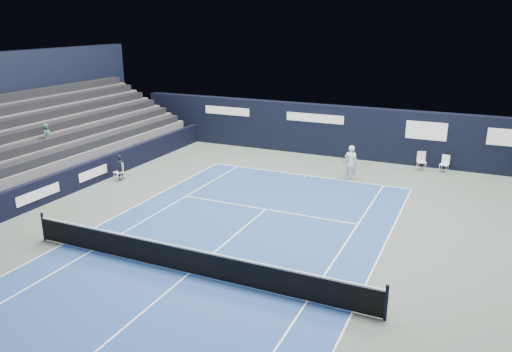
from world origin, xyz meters
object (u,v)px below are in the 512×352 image
at_px(line_judge_chair, 120,170).
at_px(tennis_player, 351,162).
at_px(folding_chair_back_a, 421,158).
at_px(tennis_net, 188,260).
at_px(folding_chair_back_b, 445,163).

bearing_deg(line_judge_chair, tennis_player, 43.06).
bearing_deg(folding_chair_back_a, tennis_net, -127.24).
xyz_separation_m(folding_chair_back_a, line_judge_chair, (-14.05, -8.43, -0.15)).
bearing_deg(folding_chair_back_a, tennis_player, -151.28).
relative_size(folding_chair_back_b, line_judge_chair, 1.01).
bearing_deg(folding_chair_back_a, folding_chair_back_b, -15.61).
bearing_deg(tennis_player, folding_chair_back_a, 46.66).
distance_m(folding_chair_back_a, tennis_net, 16.49).
bearing_deg(line_judge_chair, folding_chair_back_b, 47.02).
distance_m(folding_chair_back_b, line_judge_chair, 17.49).
xyz_separation_m(folding_chair_back_b, tennis_net, (-6.69, -15.61, -0.04)).
height_order(line_judge_chair, tennis_player, tennis_player).
relative_size(folding_chair_back_a, folding_chair_back_b, 1.08).
distance_m(folding_chair_back_b, tennis_net, 16.99).
bearing_deg(tennis_net, tennis_player, 79.33).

